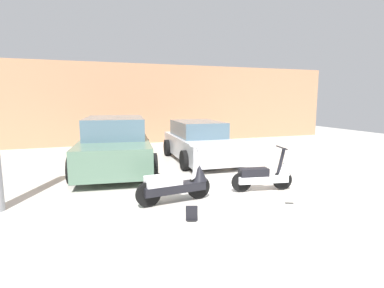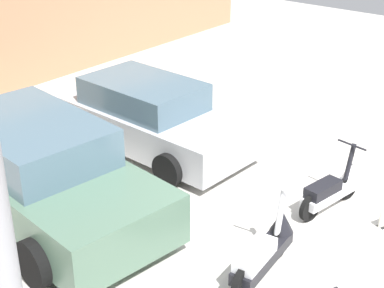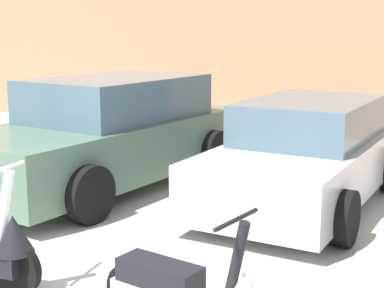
# 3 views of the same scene
# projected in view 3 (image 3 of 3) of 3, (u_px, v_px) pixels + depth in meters

# --- Properties ---
(wall_back) EXTENTS (19.60, 0.12, 3.60)m
(wall_back) POSITION_uv_depth(u_px,v_px,m) (321.00, 47.00, 11.52)
(wall_back) COLOR tan
(wall_back) RESTS_ON ground_plane
(car_rear_left) EXTENTS (2.53, 4.59, 1.49)m
(car_rear_left) POSITION_uv_depth(u_px,v_px,m) (108.00, 134.00, 8.19)
(car_rear_left) COLOR #51705B
(car_rear_left) RESTS_ON ground_plane
(car_rear_center) EXTENTS (1.98, 3.88, 1.29)m
(car_rear_center) POSITION_uv_depth(u_px,v_px,m) (305.00, 155.00, 7.29)
(car_rear_center) COLOR #B7B7BC
(car_rear_center) RESTS_ON ground_plane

